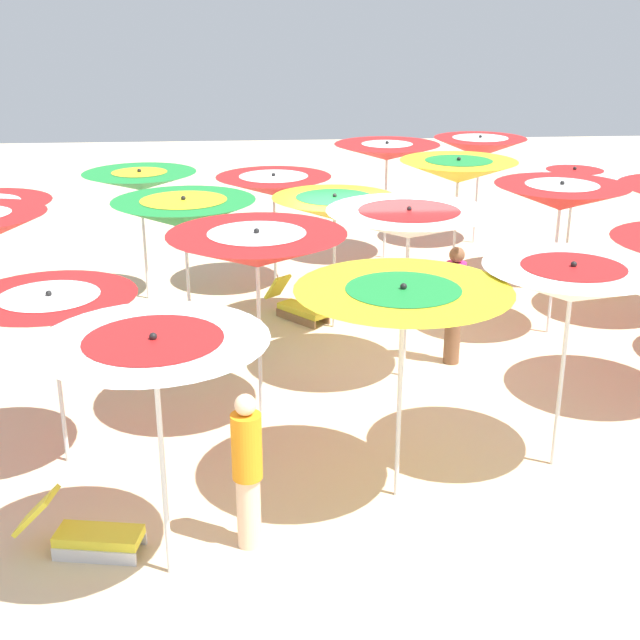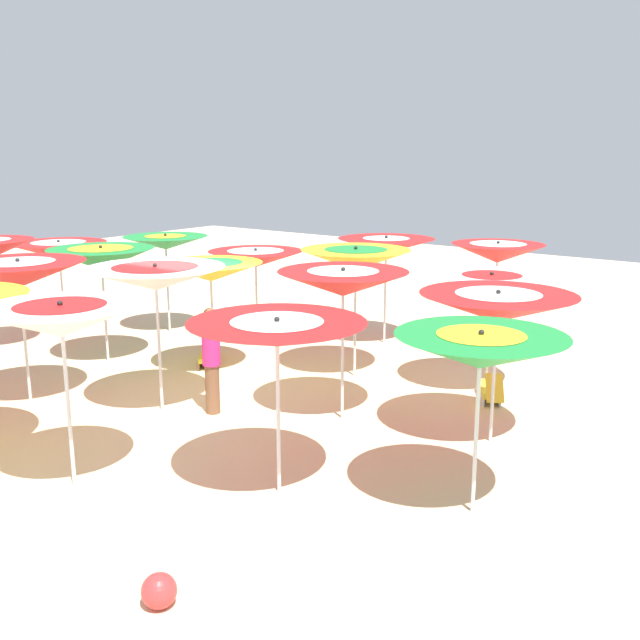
{
  "view_description": "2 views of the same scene",
  "coord_description": "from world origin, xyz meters",
  "px_view_note": "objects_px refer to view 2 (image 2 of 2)",
  "views": [
    {
      "loc": [
        12.5,
        -1.87,
        5.16
      ],
      "look_at": [
        2.25,
        -1.07,
        1.29
      ],
      "focal_mm": 48.12,
      "sensor_mm": 36.0,
      "label": 1
    },
    {
      "loc": [
        9.0,
        9.52,
        4.33
      ],
      "look_at": [
        -2.08,
        1.1,
        1.08
      ],
      "focal_mm": 41.25,
      "sensor_mm": 36.0,
      "label": 2
    }
  ],
  "objects_px": {
    "beach_umbrella_4": "(59,250)",
    "beach_umbrella_7": "(211,271)",
    "beach_umbrella_15": "(480,351)",
    "lounger_0": "(209,352)",
    "beach_umbrella_6": "(356,259)",
    "beach_umbrella_16": "(277,334)",
    "beach_umbrella_0": "(498,253)",
    "lounger_2": "(490,390)",
    "beach_ball": "(159,591)",
    "beach_umbrella_1": "(386,246)",
    "beach_umbrella_10": "(498,307)",
    "beachgoer_0": "(211,358)",
    "beach_umbrella_12": "(156,278)",
    "beach_umbrella_5": "(491,285)",
    "beach_umbrella_2": "(256,258)",
    "beach_umbrella_17": "(61,320)",
    "beach_umbrella_3": "(166,243)",
    "beach_umbrella_13": "(19,274)",
    "beach_umbrella_8": "(101,258)",
    "beach_umbrella_11": "(343,283)"
  },
  "relations": [
    {
      "from": "beach_umbrella_6",
      "to": "beach_umbrella_16",
      "type": "relative_size",
      "value": 1.1
    },
    {
      "from": "beach_umbrella_8",
      "to": "beach_umbrella_16",
      "type": "bearing_deg",
      "value": 70.39
    },
    {
      "from": "lounger_0",
      "to": "beach_umbrella_8",
      "type": "bearing_deg",
      "value": -95.32
    },
    {
      "from": "beach_umbrella_2",
      "to": "beach_ball",
      "type": "relative_size",
      "value": 6.2
    },
    {
      "from": "beach_umbrella_5",
      "to": "beach_umbrella_10",
      "type": "xyz_separation_m",
      "value": [
        2.24,
        1.11,
        0.12
      ]
    },
    {
      "from": "lounger_2",
      "to": "beach_umbrella_12",
      "type": "bearing_deg",
      "value": 100.12
    },
    {
      "from": "beach_umbrella_3",
      "to": "lounger_0",
      "type": "height_order",
      "value": "beach_umbrella_3"
    },
    {
      "from": "beach_umbrella_6",
      "to": "beach_umbrella_1",
      "type": "bearing_deg",
      "value": -160.29
    },
    {
      "from": "beach_umbrella_11",
      "to": "lounger_2",
      "type": "distance_m",
      "value": 3.42
    },
    {
      "from": "beach_umbrella_3",
      "to": "beach_umbrella_13",
      "type": "height_order",
      "value": "beach_umbrella_13"
    },
    {
      "from": "beach_umbrella_5",
      "to": "beachgoer_0",
      "type": "xyz_separation_m",
      "value": [
        3.92,
        -3.12,
        -1.01
      ]
    },
    {
      "from": "beach_umbrella_12",
      "to": "beachgoer_0",
      "type": "distance_m",
      "value": 1.6
    },
    {
      "from": "lounger_2",
      "to": "beach_umbrella_11",
      "type": "bearing_deg",
      "value": 113.09
    },
    {
      "from": "beach_umbrella_0",
      "to": "beach_umbrella_1",
      "type": "bearing_deg",
      "value": -64.85
    },
    {
      "from": "beach_umbrella_7",
      "to": "beach_umbrella_0",
      "type": "bearing_deg",
      "value": 144.16
    },
    {
      "from": "beach_umbrella_0",
      "to": "beach_umbrella_3",
      "type": "relative_size",
      "value": 1.01
    },
    {
      "from": "beach_umbrella_2",
      "to": "beachgoer_0",
      "type": "height_order",
      "value": "beach_umbrella_2"
    },
    {
      "from": "beach_umbrella_5",
      "to": "beach_umbrella_7",
      "type": "relative_size",
      "value": 0.97
    },
    {
      "from": "beach_umbrella_13",
      "to": "beach_umbrella_3",
      "type": "bearing_deg",
      "value": -157.97
    },
    {
      "from": "beach_umbrella_12",
      "to": "beach_umbrella_5",
      "type": "bearing_deg",
      "value": 137.85
    },
    {
      "from": "beach_umbrella_4",
      "to": "beach_umbrella_7",
      "type": "xyz_separation_m",
      "value": [
        0.44,
        5.65,
        0.1
      ]
    },
    {
      "from": "beach_umbrella_7",
      "to": "beach_umbrella_12",
      "type": "relative_size",
      "value": 0.9
    },
    {
      "from": "beach_umbrella_6",
      "to": "beachgoer_0",
      "type": "distance_m",
      "value": 3.49
    },
    {
      "from": "beach_umbrella_10",
      "to": "beach_umbrella_15",
      "type": "relative_size",
      "value": 1.02
    },
    {
      "from": "beach_umbrella_5",
      "to": "beach_umbrella_11",
      "type": "bearing_deg",
      "value": -24.11
    },
    {
      "from": "beach_umbrella_15",
      "to": "lounger_0",
      "type": "xyz_separation_m",
      "value": [
        -2.6,
        -7.2,
        -1.82
      ]
    },
    {
      "from": "lounger_2",
      "to": "beach_ball",
      "type": "height_order",
      "value": "lounger_2"
    },
    {
      "from": "beach_umbrella_11",
      "to": "beach_umbrella_15",
      "type": "distance_m",
      "value": 3.55
    },
    {
      "from": "beach_umbrella_4",
      "to": "beach_umbrella_16",
      "type": "distance_m",
      "value": 10.67
    },
    {
      "from": "beach_umbrella_13",
      "to": "beach_ball",
      "type": "xyz_separation_m",
      "value": [
        2.54,
        6.33,
        -2.11
      ]
    },
    {
      "from": "beach_umbrella_10",
      "to": "beach_umbrella_11",
      "type": "relative_size",
      "value": 0.93
    },
    {
      "from": "lounger_2",
      "to": "beachgoer_0",
      "type": "height_order",
      "value": "beachgoer_0"
    },
    {
      "from": "beach_umbrella_0",
      "to": "beach_umbrella_2",
      "type": "height_order",
      "value": "beach_umbrella_0"
    },
    {
      "from": "beach_ball",
      "to": "beach_umbrella_2",
      "type": "bearing_deg",
      "value": -143.41
    },
    {
      "from": "beach_umbrella_10",
      "to": "beach_umbrella_11",
      "type": "height_order",
      "value": "beach_umbrella_11"
    },
    {
      "from": "beach_umbrella_11",
      "to": "beach_umbrella_2",
      "type": "bearing_deg",
      "value": -122.54
    },
    {
      "from": "beach_umbrella_1",
      "to": "beach_umbrella_8",
      "type": "bearing_deg",
      "value": -38.1
    },
    {
      "from": "beach_umbrella_11",
      "to": "lounger_2",
      "type": "height_order",
      "value": "beach_umbrella_11"
    },
    {
      "from": "beach_umbrella_0",
      "to": "beach_umbrella_16",
      "type": "xyz_separation_m",
      "value": [
        8.21,
        0.76,
        -0.03
      ]
    },
    {
      "from": "beach_ball",
      "to": "beach_umbrella_16",
      "type": "bearing_deg",
      "value": -165.3
    },
    {
      "from": "beach_umbrella_2",
      "to": "beachgoer_0",
      "type": "xyz_separation_m",
      "value": [
        3.92,
        2.53,
        -0.98
      ]
    },
    {
      "from": "beach_umbrella_2",
      "to": "beach_umbrella_17",
      "type": "relative_size",
      "value": 0.87
    },
    {
      "from": "beach_umbrella_2",
      "to": "beach_umbrella_16",
      "type": "xyz_separation_m",
      "value": [
        5.47,
        5.3,
        0.18
      ]
    },
    {
      "from": "beach_umbrella_1",
      "to": "beach_umbrella_17",
      "type": "xyz_separation_m",
      "value": [
        8.7,
        0.71,
        0.01
      ]
    },
    {
      "from": "beach_umbrella_4",
      "to": "beach_umbrella_15",
      "type": "xyz_separation_m",
      "value": [
        2.6,
        12.27,
        0.11
      ]
    },
    {
      "from": "beach_umbrella_1",
      "to": "beach_umbrella_10",
      "type": "bearing_deg",
      "value": 48.12
    },
    {
      "from": "beach_umbrella_12",
      "to": "beach_umbrella_6",
      "type": "bearing_deg",
      "value": 157.02
    },
    {
      "from": "beach_umbrella_1",
      "to": "beach_umbrella_16",
      "type": "relative_size",
      "value": 1.06
    },
    {
      "from": "beach_umbrella_0",
      "to": "lounger_2",
      "type": "xyz_separation_m",
      "value": [
        3.33,
        1.45,
        -1.93
      ]
    },
    {
      "from": "beach_umbrella_4",
      "to": "beach_umbrella_7",
      "type": "relative_size",
      "value": 1.0
    }
  ]
}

